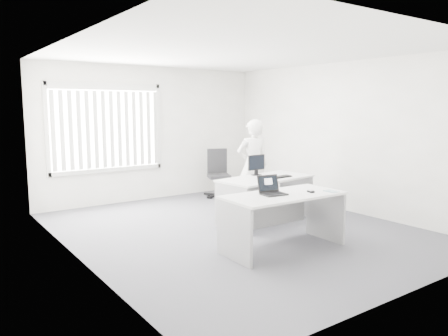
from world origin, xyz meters
TOP-DOWN VIEW (x-y plane):
  - ground at (0.00, 0.00)m, footprint 6.00×6.00m
  - wall_back at (0.00, 3.00)m, footprint 5.00×0.02m
  - wall_front at (0.00, -3.00)m, footprint 5.00×0.02m
  - wall_left at (-2.50, 0.00)m, footprint 0.02×6.00m
  - wall_right at (2.50, 0.00)m, footprint 0.02×6.00m
  - ceiling at (0.00, 0.00)m, footprint 5.00×6.00m
  - window at (-1.00, 2.96)m, footprint 2.32×0.06m
  - blinds at (-1.00, 2.90)m, footprint 2.20×0.10m
  - desk_near at (-0.05, -1.14)m, footprint 1.72×0.84m
  - desk_far at (0.71, 0.11)m, footprint 1.78×1.01m
  - office_chair at (1.27, 2.35)m, footprint 0.78×0.78m
  - person at (1.10, 0.94)m, footprint 0.73×0.58m
  - laptop at (-0.21, -1.12)m, footprint 0.36×0.33m
  - paper_sheet at (0.33, -1.29)m, footprint 0.39×0.33m
  - mouse at (0.32, -1.29)m, footprint 0.08×0.11m
  - booklet at (0.62, -1.41)m, footprint 0.15×0.20m
  - keyboard at (0.90, -0.05)m, footprint 0.45×0.18m
  - monitor at (0.73, 0.40)m, footprint 0.36×0.11m

SIDE VIEW (x-z plane):
  - ground at x=0.00m, z-range 0.00..0.00m
  - office_chair at x=1.27m, z-range -0.20..0.85m
  - desk_far at x=0.71m, z-range 0.17..0.94m
  - desk_near at x=-0.05m, z-range 0.17..0.95m
  - paper_sheet at x=0.33m, z-range 0.78..0.78m
  - keyboard at x=0.90m, z-range 0.77..0.79m
  - booklet at x=0.62m, z-range 0.78..0.79m
  - mouse at x=0.32m, z-range 0.78..0.82m
  - person at x=1.10m, z-range 0.00..1.73m
  - laptop at x=-0.21m, z-range 0.78..1.03m
  - monitor at x=0.73m, z-range 0.77..1.13m
  - wall_back at x=0.00m, z-range 0.00..2.80m
  - wall_front at x=0.00m, z-range 0.00..2.80m
  - wall_left at x=-2.50m, z-range 0.00..2.80m
  - wall_right at x=2.50m, z-range 0.00..2.80m
  - blinds at x=-1.00m, z-range 0.77..2.27m
  - window at x=-1.00m, z-range 0.67..2.43m
  - ceiling at x=0.00m, z-range 2.79..2.81m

